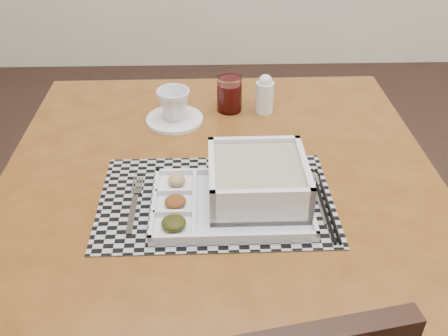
{
  "coord_description": "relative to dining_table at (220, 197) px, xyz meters",
  "views": [
    {
      "loc": [
        -0.75,
        -0.74,
        1.39
      ],
      "look_at": [
        -0.73,
        0.11,
        0.8
      ],
      "focal_mm": 40.0,
      "sensor_mm": 36.0,
      "label": 1
    }
  ],
  "objects": [
    {
      "name": "dining_table",
      "position": [
        0.0,
        0.0,
        0.0
      ],
      "size": [
        0.99,
        0.99,
        0.74
      ],
      "color": "#5D2F10",
      "rests_on": "ground"
    },
    {
      "name": "spoon",
      "position": [
        0.2,
        -0.06,
        0.08
      ],
      "size": [
        0.04,
        0.18,
        0.01
      ],
      "color": "silver",
      "rests_on": "placemat"
    },
    {
      "name": "juice_glass",
      "position": [
        0.03,
        0.29,
        0.12
      ],
      "size": [
        0.07,
        0.07,
        0.1
      ],
      "color": "white",
      "rests_on": "dining_table"
    },
    {
      "name": "serving_tray",
      "position": [
        0.06,
        -0.11,
        0.11
      ],
      "size": [
        0.32,
        0.24,
        0.09
      ],
      "color": "white",
      "rests_on": "placemat"
    },
    {
      "name": "creamer_bottle",
      "position": [
        0.13,
        0.28,
        0.13
      ],
      "size": [
        0.05,
        0.05,
        0.11
      ],
      "color": "white",
      "rests_on": "dining_table"
    },
    {
      "name": "chopsticks",
      "position": [
        0.21,
        -0.13,
        0.08
      ],
      "size": [
        0.02,
        0.24,
        0.01
      ],
      "color": "black",
      "rests_on": "placemat"
    },
    {
      "name": "fork",
      "position": [
        -0.18,
        -0.12,
        0.08
      ],
      "size": [
        0.02,
        0.19,
        0.0
      ],
      "color": "silver",
      "rests_on": "placemat"
    },
    {
      "name": "placemat",
      "position": [
        -0.01,
        -0.11,
        0.08
      ],
      "size": [
        0.49,
        0.32,
        0.0
      ],
      "primitive_type": "cube",
      "rotation": [
        0.0,
        0.0,
        0.01
      ],
      "color": "#95959C",
      "rests_on": "dining_table"
    },
    {
      "name": "saucer",
      "position": [
        -0.11,
        0.23,
        0.08
      ],
      "size": [
        0.15,
        0.15,
        0.01
      ],
      "primitive_type": "cylinder",
      "color": "white",
      "rests_on": "dining_table"
    },
    {
      "name": "cup",
      "position": [
        -0.11,
        0.23,
        0.13
      ],
      "size": [
        0.09,
        0.09,
        0.08
      ],
      "primitive_type": "imported",
      "rotation": [
        0.0,
        0.0,
        -0.03
      ],
      "color": "white",
      "rests_on": "saucer"
    }
  ]
}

